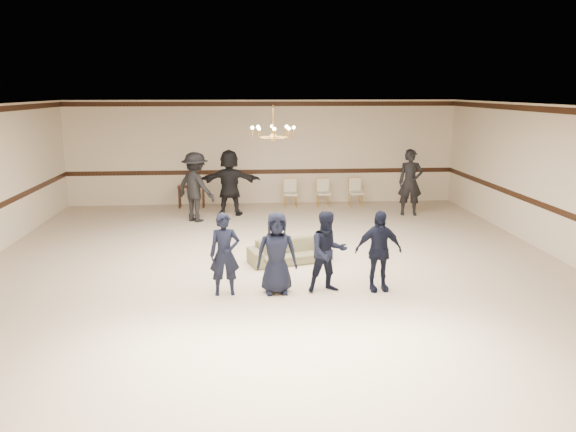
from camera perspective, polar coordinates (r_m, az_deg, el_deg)
name	(u,v)px	position (r m, az deg, el deg)	size (l,w,h in m)	color
room	(276,192)	(10.85, -1.18, 2.42)	(12.01, 14.01, 3.21)	beige
chair_rail	(263,172)	(17.83, -2.51, 4.44)	(12.00, 0.02, 0.14)	black
crown_molding	(262,104)	(17.66, -2.58, 11.14)	(12.00, 0.02, 0.14)	black
chandelier	(273,121)	(11.70, -1.50, 9.44)	(0.94, 0.94, 0.89)	#AF8238
boy_a	(225,254)	(9.92, -6.35, -3.82)	(0.53, 0.35, 1.45)	black
boy_b	(277,253)	(9.93, -1.14, -3.73)	(0.71, 0.46, 1.45)	black
boy_c	(328,252)	(10.02, 4.01, -3.60)	(0.70, 0.55, 1.45)	black
boy_d	(378,251)	(10.19, 9.03, -3.46)	(0.85, 0.35, 1.45)	black
settee	(289,251)	(11.80, 0.08, -3.53)	(1.65, 0.64, 0.48)	#76734E
adult_left	(196,187)	(15.57, -9.23, 2.88)	(1.21, 0.70, 1.88)	black
adult_mid	(230,182)	(16.21, -5.86, 3.35)	(1.74, 0.55, 1.88)	black
adult_right	(410,182)	(16.50, 12.13, 3.30)	(0.68, 0.45, 1.88)	black
banquet_chair_left	(291,193)	(17.29, 0.27, 2.27)	(0.41, 0.41, 0.85)	beige
banquet_chair_mid	(323,193)	(17.40, 3.56, 2.31)	(0.41, 0.41, 0.85)	beige
banquet_chair_right	(356,193)	(17.57, 6.79, 2.34)	(0.41, 0.41, 0.85)	beige
console_table	(192,197)	(17.51, -9.62, 1.93)	(0.80, 0.34, 0.68)	#341A11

